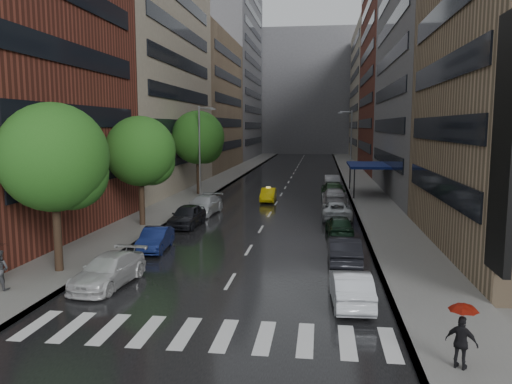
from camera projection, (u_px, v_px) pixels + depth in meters
ground at (212, 313)px, 19.39m from camera, size 220.00×220.00×0.00m
road at (290, 179)px, 68.54m from camera, size 14.00×140.00×0.01m
sidewalk_left at (226, 177)px, 69.68m from camera, size 4.00×140.00×0.15m
sidewalk_right at (357, 179)px, 67.37m from camera, size 4.00×140.00×0.15m
crosswalk at (205, 334)px, 17.39m from camera, size 13.15×2.80×0.01m
buildings_left at (198, 69)px, 77.00m from camera, size 8.00×108.00×38.00m
buildings_right at (399, 71)px, 71.23m from camera, size 8.05×109.10×36.00m
building_far at (307, 93)px, 133.28m from camera, size 40.00×14.00×32.00m
tree_near at (53, 158)px, 23.86m from camera, size 5.24×5.24×8.35m
tree_mid at (140, 151)px, 35.33m from camera, size 4.98×4.98×7.94m
tree_far at (198, 138)px, 51.71m from camera, size 5.53×5.53×8.81m
taxi at (268, 195)px, 47.99m from camera, size 1.44×3.94×1.29m
parked_cars_left at (176, 224)px, 33.32m from camera, size 2.65×23.86×1.59m
parked_cars_right at (336, 204)px, 41.37m from camera, size 2.48×43.10×1.61m
ped_red_umbrella at (462, 330)px, 14.49m from camera, size 1.00×0.82×2.01m
street_lamp_left at (200, 150)px, 49.22m from camera, size 1.74×0.22×9.00m
street_lamp_right at (350, 145)px, 61.99m from camera, size 1.74×0.22×9.00m
awning at (368, 165)px, 52.23m from camera, size 4.00×8.00×3.12m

